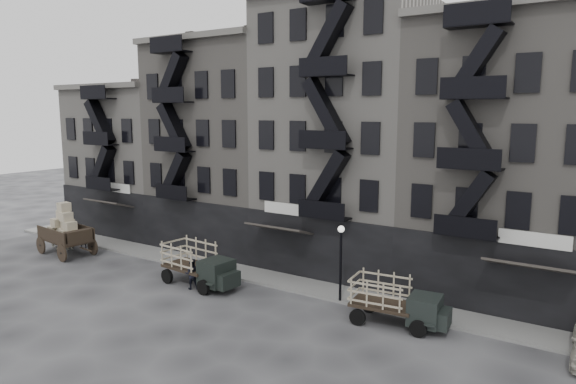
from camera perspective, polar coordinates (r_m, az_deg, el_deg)
The scene contains 13 objects.
ground at distance 27.93m, azimuth -2.35°, elevation -12.61°, with size 140.00×140.00×0.00m, color #38383A.
sidewalk at distance 30.83m, azimuth 1.76°, elevation -10.33°, with size 55.00×2.50×0.15m, color slate.
building_west at distance 47.00m, azimuth -15.43°, elevation 3.46°, with size 10.00×11.35×13.20m.
building_midwest at distance 39.95m, azimuth -5.93°, elevation 4.97°, with size 10.00×11.35×16.20m.
building_center at distance 34.47m, azimuth 7.13°, elevation 5.98°, with size 10.00×11.35×18.20m.
building_mideast at distance 31.47m, azimuth 23.69°, elevation 3.18°, with size 10.00×11.35×16.20m.
lamp_post at distance 27.66m, azimuth 5.88°, elevation -6.78°, with size 0.36×0.36×4.28m.
horse at distance 41.93m, azimuth -23.84°, elevation -4.69°, with size 0.99×2.17×1.83m, color silver.
wagon at distance 40.36m, azimuth -23.63°, elevation -3.40°, with size 4.70×2.92×3.75m.
stake_truck_west at distance 31.09m, azimuth -9.89°, elevation -7.62°, with size 5.24×2.50×2.55m.
stake_truck_east at distance 25.77m, azimuth 11.94°, elevation -11.50°, with size 4.83×2.33×2.35m.
pedestrian_west at distance 41.85m, azimuth -21.81°, elevation -4.62°, with size 0.65×0.43×1.78m, color black.
pedestrian_mid at distance 30.72m, azimuth -10.62°, elevation -8.93°, with size 0.88×0.69×1.81m, color black.
Camera 1 is at (15.13, -21.10, 10.29)m, focal length 32.00 mm.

